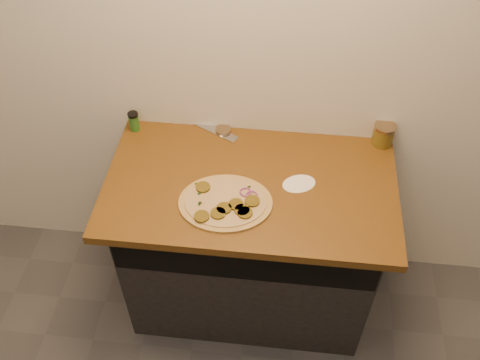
# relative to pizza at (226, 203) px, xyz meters

# --- Properties ---
(cabinet) EXTENTS (1.10, 0.60, 0.86)m
(cabinet) POSITION_rel_pizza_xyz_m (0.09, 0.16, -0.48)
(cabinet) COLOR black
(cabinet) RESTS_ON ground
(countertop) EXTENTS (1.20, 0.70, 0.04)m
(countertop) POSITION_rel_pizza_xyz_m (0.09, 0.13, -0.03)
(countertop) COLOR brown
(countertop) RESTS_ON cabinet
(pizza) EXTENTS (0.40, 0.40, 0.02)m
(pizza) POSITION_rel_pizza_xyz_m (0.00, 0.00, 0.00)
(pizza) COLOR tan
(pizza) RESTS_ON countertop
(chefs_knife) EXTENTS (0.32, 0.19, 0.02)m
(chefs_knife) POSITION_rel_pizza_xyz_m (-0.18, 0.47, -0.00)
(chefs_knife) COLOR #B7BAC1
(chefs_knife) RESTS_ON countertop
(mason_jar_lid) EXTENTS (0.08, 0.08, 0.01)m
(mason_jar_lid) POSITION_rel_pizza_xyz_m (-0.07, 0.43, -0.00)
(mason_jar_lid) COLOR #997E59
(mason_jar_lid) RESTS_ON countertop
(salsa_jar) EXTENTS (0.09, 0.09, 0.10)m
(salsa_jar) POSITION_rel_pizza_xyz_m (0.64, 0.43, 0.04)
(salsa_jar) COLOR #982E0F
(salsa_jar) RESTS_ON countertop
(spice_shaker) EXTENTS (0.05, 0.05, 0.09)m
(spice_shaker) POSITION_rel_pizza_xyz_m (-0.46, 0.40, 0.04)
(spice_shaker) COLOR #2C6620
(spice_shaker) RESTS_ON countertop
(flour_spill) EXTENTS (0.19, 0.19, 0.00)m
(flour_spill) POSITION_rel_pizza_xyz_m (0.28, 0.14, -0.01)
(flour_spill) COLOR white
(flour_spill) RESTS_ON countertop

